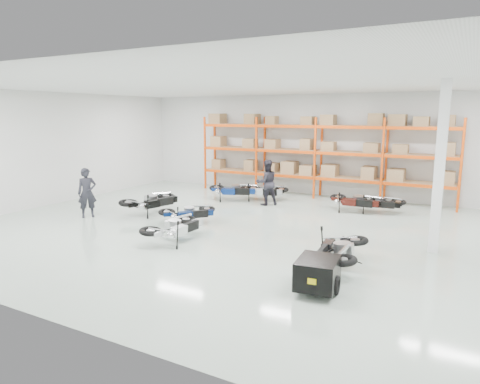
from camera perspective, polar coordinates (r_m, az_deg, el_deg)
The scene contains 14 objects.
room at distance 13.09m, azimuth 1.56°, elevation 4.29°, with size 18.00×18.00×18.00m.
pallet_rack at distance 19.04m, azimuth 10.41°, elevation 6.05°, with size 11.28×0.98×3.62m.
structural_column at distance 12.21m, azimuth 25.07°, elevation 2.88°, with size 0.25×0.25×4.50m, color white.
moto_blue_centre at distance 14.35m, azimuth -6.88°, elevation -2.30°, with size 0.74×1.66×1.02m, color #071946, non-canonical shape.
moto_silver_left at distance 12.39m, azimuth -8.64°, elevation -4.09°, with size 0.82×1.85×1.13m, color silver, non-canonical shape.
moto_black_far_left at distance 16.01m, azimuth -11.71°, elevation -0.73°, with size 0.89×2.01×1.23m, color black, non-canonical shape.
moto_touring_right at distance 10.47m, azimuth 13.10°, elevation -6.81°, with size 0.86×1.93×1.18m, color black, non-canonical shape.
trailer at distance 9.07m, azimuth 10.31°, elevation -10.59°, with size 0.90×1.71×0.71m.
moto_back_a at distance 18.19m, azimuth -0.77°, elevation 0.71°, with size 0.85×1.91×1.17m, color navy, non-canonical shape.
moto_back_b at distance 18.22m, azimuth 3.10°, elevation 0.61°, with size 0.80×1.81×1.11m, color silver, non-canonical shape.
moto_back_c at distance 16.69m, azimuth 17.96°, elevation -0.93°, with size 0.74×1.67×1.02m, color black, non-canonical shape.
moto_back_d at distance 16.58m, azimuth 15.25°, elevation -0.71°, with size 0.80×1.81×1.11m, color #3C100C, non-canonical shape.
person_left at distance 16.09m, azimuth -19.71°, elevation -0.10°, with size 0.64×0.42×1.77m, color black.
person_back at distance 17.22m, azimuth 3.58°, elevation 1.27°, with size 0.89×0.70×1.84m, color black.
Camera 1 is at (5.87, -11.61, 3.63)m, focal length 32.00 mm.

